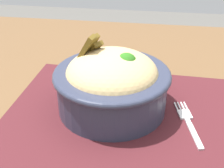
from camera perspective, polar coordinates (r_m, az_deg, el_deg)
table at (r=0.59m, az=7.14°, el=-10.28°), size 1.24×0.98×0.72m
placemat at (r=0.54m, az=3.50°, el=-6.35°), size 0.46×0.36×0.00m
bowl at (r=0.53m, az=-0.01°, el=0.36°), size 0.21×0.21×0.14m
fork at (r=0.54m, az=14.01°, el=-6.78°), size 0.04×0.13×0.00m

